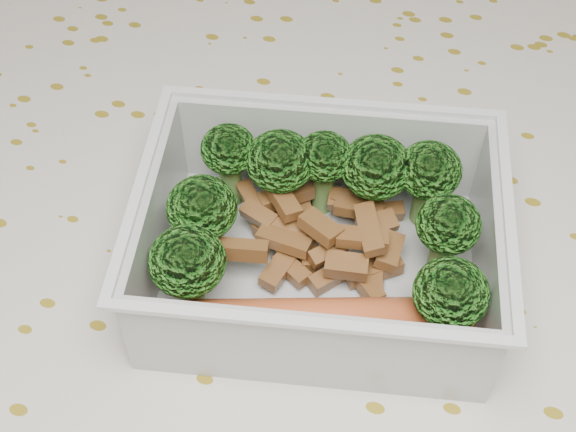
% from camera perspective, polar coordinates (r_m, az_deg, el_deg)
% --- Properties ---
extents(dining_table, '(1.40, 0.90, 0.75)m').
position_cam_1_polar(dining_table, '(0.54, -0.75, -7.76)').
color(dining_table, brown).
rests_on(dining_table, ground).
extents(tablecloth, '(1.46, 0.96, 0.19)m').
position_cam_1_polar(tablecloth, '(0.49, -0.81, -4.72)').
color(tablecloth, silver).
rests_on(tablecloth, dining_table).
extents(lunch_container, '(0.22, 0.18, 0.07)m').
position_cam_1_polar(lunch_container, '(0.43, 2.21, -2.51)').
color(lunch_container, silver).
rests_on(lunch_container, tablecloth).
extents(broccoli_florets, '(0.17, 0.13, 0.06)m').
position_cam_1_polar(broccoli_florets, '(0.43, 2.41, 0.86)').
color(broccoli_florets, '#608C3F').
rests_on(broccoli_florets, lunch_container).
extents(meat_pile, '(0.11, 0.08, 0.03)m').
position_cam_1_polar(meat_pile, '(0.44, 2.56, -1.31)').
color(meat_pile, brown).
rests_on(meat_pile, lunch_container).
extents(sausage, '(0.15, 0.07, 0.03)m').
position_cam_1_polar(sausage, '(0.41, 2.30, -7.56)').
color(sausage, '#C4552B').
rests_on(sausage, lunch_container).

